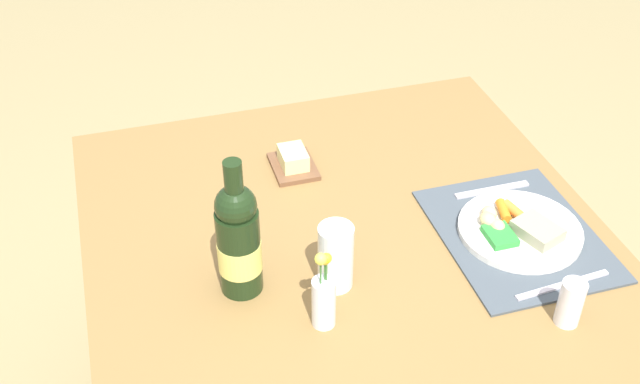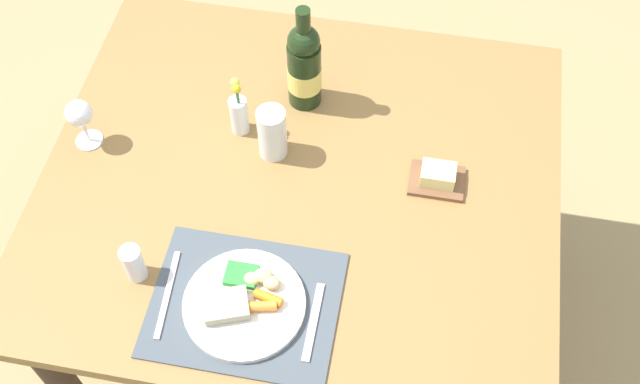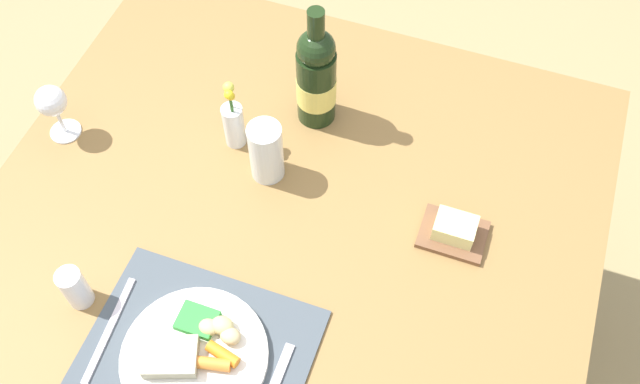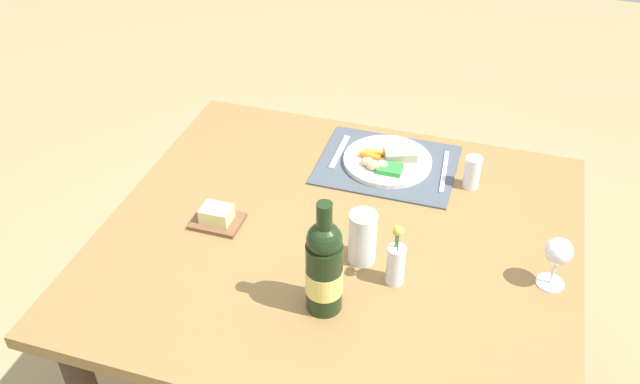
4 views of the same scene
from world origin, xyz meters
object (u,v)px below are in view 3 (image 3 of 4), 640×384
at_px(flower_vase, 234,122).
at_px(wine_bottle, 316,77).
at_px(dinner_plate, 195,353).
at_px(fork, 109,329).
at_px(salt_shaker, 75,288).
at_px(water_tumbler, 266,154).
at_px(wine_glass, 52,103).
at_px(dining_table, 293,234).
at_px(butter_dish, 454,231).

height_order(flower_vase, wine_bottle, wine_bottle).
xyz_separation_m(dinner_plate, fork, (-0.17, -0.01, -0.01)).
xyz_separation_m(flower_vase, salt_shaker, (-0.13, -0.44, -0.02)).
xyz_separation_m(water_tumbler, wine_glass, (-0.45, -0.05, 0.04)).
xyz_separation_m(dining_table, salt_shaker, (-0.30, -0.32, 0.15)).
bearing_deg(dining_table, salt_shaker, -133.45).
xyz_separation_m(salt_shaker, wine_bottle, (0.26, 0.56, 0.07)).
bearing_deg(wine_glass, butter_dish, 1.96).
distance_m(dinner_plate, water_tumbler, 0.42).
height_order(dinner_plate, wine_glass, wine_glass).
distance_m(butter_dish, wine_bottle, 0.42).
distance_m(dining_table, water_tumbler, 0.20).
bearing_deg(water_tumbler, salt_shaker, -119.79).
relative_size(fork, wine_bottle, 0.70).
height_order(water_tumbler, wine_glass, water_tumbler).
relative_size(dining_table, salt_shaker, 12.57).
height_order(dining_table, wine_bottle, wine_bottle).
bearing_deg(butter_dish, fork, -143.28).
distance_m(water_tumbler, wine_glass, 0.46).
height_order(fork, salt_shaker, salt_shaker).
height_order(salt_shaker, butter_dish, salt_shaker).
relative_size(dinner_plate, salt_shaker, 2.69).
relative_size(butter_dish, wine_glass, 0.95).
relative_size(water_tumbler, wine_glass, 1.04).
xyz_separation_m(dining_table, water_tumbler, (-0.08, 0.07, 0.17)).
distance_m(dinner_plate, wine_bottle, 0.60).
distance_m(butter_dish, wine_glass, 0.86).
relative_size(water_tumbler, butter_dish, 1.09).
bearing_deg(wine_glass, fork, -50.04).
distance_m(fork, flower_vase, 0.48).
xyz_separation_m(fork, wine_glass, (-0.31, 0.37, 0.09)).
bearing_deg(dinner_plate, butter_dish, 46.68).
relative_size(dinner_plate, butter_dish, 2.02).
relative_size(salt_shaker, wine_bottle, 0.32).
xyz_separation_m(wine_glass, wine_bottle, (0.50, 0.23, 0.02)).
bearing_deg(wine_bottle, wine_glass, -155.26).
height_order(dinner_plate, butter_dish, butter_dish).
distance_m(salt_shaker, water_tumbler, 0.44).
height_order(dining_table, butter_dish, butter_dish).
bearing_deg(wine_bottle, dinner_plate, -91.48).
xyz_separation_m(water_tumbler, wine_bottle, (0.04, 0.18, 0.06)).
height_order(dining_table, dinner_plate, dinner_plate).
bearing_deg(wine_bottle, flower_vase, -137.54).
height_order(water_tumbler, butter_dish, water_tumbler).
bearing_deg(salt_shaker, wine_glass, 124.84).
bearing_deg(dining_table, flower_vase, 144.97).
xyz_separation_m(fork, water_tumbler, (0.14, 0.43, 0.05)).
bearing_deg(wine_glass, dinner_plate, -37.22).
distance_m(dinner_plate, wine_glass, 0.61).
height_order(fork, wine_bottle, wine_bottle).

